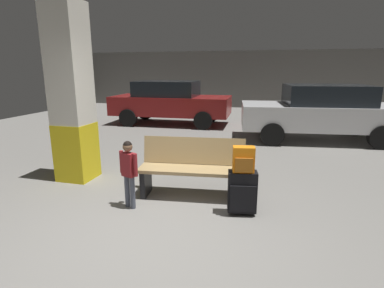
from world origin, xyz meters
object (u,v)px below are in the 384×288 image
parked_car_near (320,111)px  bench (192,168)px  structural_pillar (72,95)px  backpack_bright (244,160)px  child (129,167)px  parked_car_far (170,101)px  suitcase (242,192)px

parked_car_near → bench: bearing=-117.7°
structural_pillar → backpack_bright: (3.00, -0.66, -0.71)m
child → backpack_bright: bearing=7.3°
bench → backpack_bright: backpack_bright is taller
parked_car_far → parked_car_near: bearing=-16.4°
parked_car_far → backpack_bright: bearing=-63.4°
structural_pillar → suitcase: 3.28m
structural_pillar → parked_car_near: size_ratio=0.70×
bench → backpack_bright: bearing=-28.8°
structural_pillar → bench: bearing=-5.7°
backpack_bright → child: size_ratio=0.35×
backpack_bright → child: bearing=-172.7°
bench → backpack_bright: 0.98m
structural_pillar → child: bearing=-30.9°
suitcase → backpack_bright: size_ratio=1.78×
child → parked_car_far: 6.80m
parked_car_near → parked_car_far: 4.98m
bench → parked_car_far: size_ratio=0.40×
suitcase → backpack_bright: 0.45m
bench → parked_car_near: bearing=62.3°
bench → parked_car_far: bearing=111.9°
child → parked_car_near: size_ratio=0.23×
backpack_bright → parked_car_far: parked_car_far is taller
parked_car_far → child: bearing=-76.0°
bench → parked_car_near: size_ratio=0.39×
structural_pillar → bench: 2.43m
structural_pillar → parked_car_near: 6.33m
bench → suitcase: size_ratio=2.73×
suitcase → parked_car_near: size_ratio=0.14×
bench → suitcase: bench is taller
suitcase → parked_car_near: parked_car_near is taller
bench → parked_car_near: 5.14m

